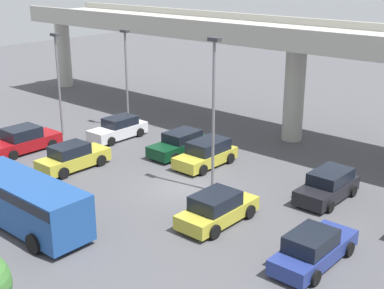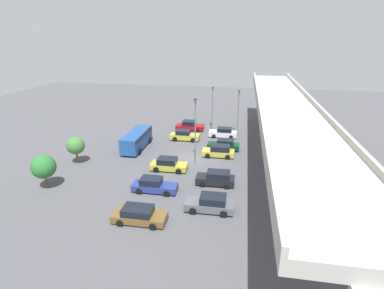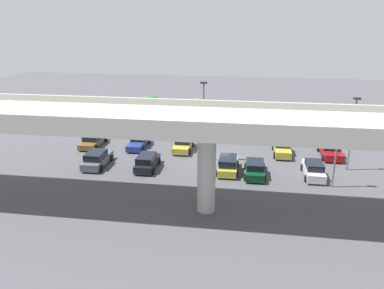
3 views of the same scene
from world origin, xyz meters
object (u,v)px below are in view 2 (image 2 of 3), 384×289
at_px(parked_car_7, 154,185).
at_px(parked_car_8, 210,203).
at_px(parked_car_1, 223,133).
at_px(parked_car_9, 139,215).
at_px(parked_car_0, 190,126).
at_px(lamp_post_by_overpass, 195,127).
at_px(parked_car_6, 216,178).
at_px(parked_car_3, 224,145).
at_px(parked_car_4, 219,151).
at_px(lamp_post_mid_lot, 238,109).
at_px(tree_front_left, 76,146).
at_px(parked_car_5, 168,165).
at_px(shuttle_bus, 137,139).
at_px(lamp_post_near_aisle, 212,105).
at_px(parked_car_2, 184,135).
at_px(tree_front_centre, 44,167).

relative_size(parked_car_7, parked_car_8, 1.04).
relative_size(parked_car_1, parked_car_9, 0.92).
relative_size(parked_car_0, lamp_post_by_overpass, 0.56).
xyz_separation_m(parked_car_6, lamp_post_by_overpass, (-5.42, -3.29, 4.25)).
bearing_deg(parked_car_7, parked_car_3, 64.46).
distance_m(parked_car_4, lamp_post_by_overpass, 5.85).
height_order(parked_car_4, lamp_post_mid_lot, lamp_post_mid_lot).
height_order(parked_car_8, tree_front_left, tree_front_left).
xyz_separation_m(parked_car_9, lamp_post_by_overpass, (-13.77, 2.89, 4.30)).
bearing_deg(lamp_post_by_overpass, parked_car_8, 16.75).
xyz_separation_m(lamp_post_mid_lot, tree_front_left, (15.21, -20.29, -2.02)).
bearing_deg(parked_car_5, shuttle_bus, 134.21).
bearing_deg(parked_car_9, parked_car_5, 90.20).
height_order(parked_car_8, lamp_post_near_aisle, lamp_post_near_aisle).
bearing_deg(parked_car_0, tree_front_left, -125.79).
distance_m(parked_car_0, parked_car_7, 22.17).
relative_size(parked_car_7, parked_car_9, 0.99).
relative_size(parked_car_2, parked_car_9, 0.95).
height_order(parked_car_2, parked_car_3, parked_car_2).
relative_size(parked_car_2, lamp_post_mid_lot, 0.61).
distance_m(parked_car_0, lamp_post_by_overpass, 15.00).
bearing_deg(parked_car_2, parked_car_9, -89.33).
relative_size(parked_car_2, lamp_post_near_aisle, 0.61).
bearing_deg(tree_front_centre, parked_car_4, 124.30).
bearing_deg(parked_car_9, parked_car_2, 90.67).
distance_m(parked_car_3, tree_front_centre, 23.82).
height_order(parked_car_3, shuttle_bus, shuttle_bus).
bearing_deg(parked_car_6, parked_car_1, -88.50).
height_order(parked_car_2, lamp_post_by_overpass, lamp_post_by_overpass).
relative_size(parked_car_1, parked_car_8, 0.96).
distance_m(parked_car_0, parked_car_8, 25.69).
bearing_deg(parked_car_4, parked_car_8, 91.59).
distance_m(lamp_post_near_aisle, tree_front_left, 23.74).
bearing_deg(shuttle_bus, parked_car_5, 44.21).
bearing_deg(parked_car_0, parked_car_6, -71.37).
distance_m(shuttle_bus, tree_front_centre, 14.57).
xyz_separation_m(shuttle_bus, lamp_post_by_overpass, (3.97, 9.39, 3.52)).
xyz_separation_m(parked_car_1, lamp_post_by_overpass, (11.24, -2.85, 4.26)).
xyz_separation_m(parked_car_4, parked_car_5, (5.53, -5.81, -0.03)).
distance_m(parked_car_1, parked_car_6, 16.66).
xyz_separation_m(parked_car_3, parked_car_9, (19.32, -6.25, -0.02)).
relative_size(parked_car_3, parked_car_4, 1.05).
xyz_separation_m(parked_car_8, tree_front_left, (-8.22, -18.51, 1.69)).
height_order(lamp_post_near_aisle, lamp_post_by_overpass, lamp_post_by_overpass).
relative_size(parked_car_4, lamp_post_mid_lot, 0.58).
xyz_separation_m(parked_car_0, parked_car_5, (16.69, 0.33, -0.01)).
distance_m(parked_car_1, shuttle_bus, 14.26).
bearing_deg(lamp_post_near_aisle, tree_front_left, -42.00).
bearing_deg(parked_car_8, parked_car_6, -90.31).
bearing_deg(lamp_post_mid_lot, lamp_post_by_overpass, -21.83).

